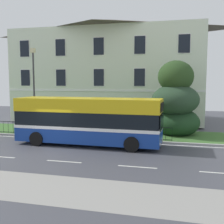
# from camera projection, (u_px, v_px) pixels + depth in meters

# --- Properties ---
(ground_plane) EXTENTS (60.00, 56.00, 0.18)m
(ground_plane) POSITION_uv_depth(u_px,v_px,m) (52.00, 148.00, 18.21)
(ground_plane) COLOR #404149
(georgian_townhouse) EXTENTS (20.19, 9.82, 11.05)m
(georgian_townhouse) POSITION_uv_depth(u_px,v_px,m) (111.00, 70.00, 31.63)
(georgian_townhouse) COLOR silver
(georgian_townhouse) RESTS_ON ground_plane
(iron_verge_railing) EXTENTS (14.50, 0.04, 0.97)m
(iron_verge_railing) POSITION_uv_depth(u_px,v_px,m) (76.00, 130.00, 21.46)
(iron_verge_railing) COLOR black
(iron_verge_railing) RESTS_ON ground_plane
(evergreen_tree) EXTENTS (3.81, 3.98, 6.03)m
(evergreen_tree) POSITION_uv_depth(u_px,v_px,m) (176.00, 103.00, 22.12)
(evergreen_tree) COLOR #423328
(evergreen_tree) RESTS_ON ground_plane
(single_decker_bus) EXTENTS (9.93, 2.80, 3.20)m
(single_decker_bus) POSITION_uv_depth(u_px,v_px,m) (88.00, 120.00, 18.97)
(single_decker_bus) COLOR navy
(single_decker_bus) RESTS_ON ground_plane
(street_lamp_post) EXTENTS (0.36, 0.24, 6.86)m
(street_lamp_post) POSITION_uv_depth(u_px,v_px,m) (34.00, 85.00, 22.78)
(street_lamp_post) COLOR #333338
(street_lamp_post) RESTS_ON ground_plane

